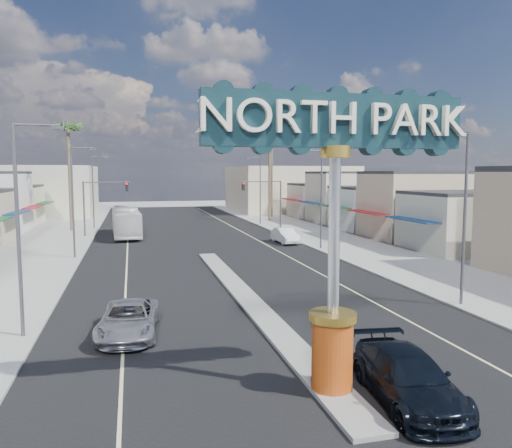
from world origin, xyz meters
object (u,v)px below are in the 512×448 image
traffic_signal_left (101,197)px  streetlight_r_far (259,187)px  suv_left (129,319)px  streetlight_r_mid (320,194)px  palm_left_far (68,133)px  city_bus (126,222)px  streetlight_l_near (22,219)px  streetlight_r_near (462,210)px  streetlight_l_far (94,188)px  palm_right_far (272,137)px  traffic_signal_right (266,196)px  car_parked_right (285,236)px  suv_right (408,377)px  streetlight_l_mid (75,196)px  gateway_sign (335,207)px  palm_right_mid (270,146)px

traffic_signal_left → streetlight_r_far: streetlight_r_far is taller
suv_left → streetlight_r_mid: bearing=57.1°
palm_left_far → city_bus: 13.31m
streetlight_l_near → streetlight_r_near: same height
streetlight_l_far → streetlight_r_near: size_ratio=1.00×
streetlight_l_near → palm_left_far: palm_left_far is taller
streetlight_l_far → palm_right_far: size_ratio=0.64×
traffic_signal_right → palm_left_far: (-22.18, 6.01, 7.22)m
streetlight_r_near → palm_right_far: (4.57, 52.00, 7.32)m
suv_left → palm_left_far: bearing=105.3°
streetlight_l_far → streetlight_r_near: same height
traffic_signal_left → palm_right_far: palm_right_far is taller
streetlight_l_far → suv_left: bearing=-84.4°
streetlight_r_near → streetlight_r_mid: bearing=90.0°
streetlight_r_mid → city_bus: bearing=141.2°
car_parked_right → suv_right: bearing=-104.1°
streetlight_l_near → palm_left_far: size_ratio=0.69×
streetlight_l_mid → streetlight_r_near: (20.87, -20.00, 0.00)m
streetlight_l_near → streetlight_l_mid: size_ratio=1.00×
streetlight_r_mid → streetlight_r_far: 22.00m
streetlight_r_near → streetlight_l_near: bearing=180.0°
gateway_sign → city_bus: gateway_sign is taller
streetlight_r_mid → palm_right_mid: (2.57, 26.00, 5.54)m
palm_left_far → suv_right: palm_left_far is taller
traffic_signal_left → streetlight_l_near: bearing=-92.1°
streetlight_r_far → car_parked_right: bearing=-95.9°
palm_left_far → city_bus: bearing=-44.7°
traffic_signal_right → palm_right_far: size_ratio=0.43×
traffic_signal_left → suv_left: size_ratio=1.16×
streetlight_l_near → streetlight_r_near: 20.87m
streetlight_l_mid → suv_right: bearing=-66.9°
streetlight_l_far → palm_right_far: 28.29m
gateway_sign → palm_right_far: size_ratio=0.65×
traffic_signal_left → palm_left_far: palm_left_far is taller
streetlight_l_mid → palm_left_far: size_ratio=0.69×
palm_right_mid → palm_right_far: palm_right_far is taller
palm_right_far → palm_left_far: bearing=-156.8°
suv_right → traffic_signal_left: bearing=110.3°
streetlight_l_near → streetlight_r_far: same height
traffic_signal_right → streetlight_r_mid: bearing=-84.9°
streetlight_r_far → palm_left_far: bearing=-175.1°
streetlight_r_far → suv_left: bearing=-111.4°
traffic_signal_right → suv_left: (-15.46, -34.71, -3.56)m
car_parked_right → streetlight_l_far: bearing=134.5°
streetlight_r_mid → palm_left_far: 31.47m
palm_right_far → suv_right: palm_right_far is taller
traffic_signal_left → suv_right: (11.18, -43.14, -3.51)m
streetlight_l_near → palm_right_far: (25.43, 52.00, 7.32)m
palm_right_far → traffic_signal_right: bearing=-107.9°
streetlight_l_mid → suv_right: streetlight_l_mid is taller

